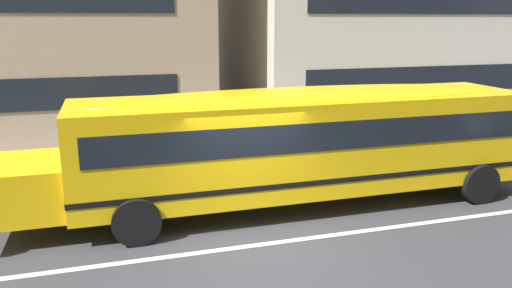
{
  "coord_description": "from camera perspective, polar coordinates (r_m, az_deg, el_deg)",
  "views": [
    {
      "loc": [
        -2.63,
        -8.7,
        4.36
      ],
      "look_at": [
        0.27,
        0.96,
        1.82
      ],
      "focal_mm": 34.88,
      "sensor_mm": 36.0,
      "label": 1
    }
  ],
  "objects": [
    {
      "name": "sidewalk_far",
      "position": [
        17.16,
        -7.34,
        -0.71
      ],
      "size": [
        120.0,
        3.0,
        0.01
      ],
      "primitive_type": "cube",
      "color": "gray",
      "rests_on": "ground_plane"
    },
    {
      "name": "ground_plane",
      "position": [
        10.07,
        0.1,
        -11.53
      ],
      "size": [
        400.0,
        400.0,
        0.0
      ],
      "primitive_type": "plane",
      "color": "#38383D"
    },
    {
      "name": "school_bus",
      "position": [
        11.73,
        4.68,
        0.78
      ],
      "size": [
        12.53,
        2.96,
        2.8
      ],
      "rotation": [
        0.0,
        0.0,
        3.14
      ],
      "color": "yellow",
      "rests_on": "ground_plane"
    },
    {
      "name": "lane_centreline",
      "position": [
        10.07,
        0.1,
        -11.51
      ],
      "size": [
        110.0,
        0.16,
        0.01
      ],
      "primitive_type": "cube",
      "color": "silver",
      "rests_on": "ground_plane"
    }
  ]
}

